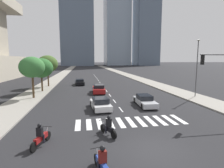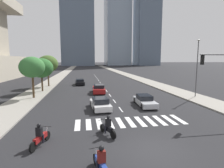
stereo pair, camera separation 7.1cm
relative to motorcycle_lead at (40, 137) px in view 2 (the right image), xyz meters
name	(u,v)px [view 2 (the right image)]	position (x,y,z in m)	size (l,w,h in m)	color
ground_plane	(152,150)	(6.69, -1.65, -0.58)	(800.00, 800.00, 0.00)	#232326
sidewalk_east	(151,83)	(18.28, 28.35, -0.51)	(4.00, 260.00, 0.15)	gray
sidewalk_west	(47,85)	(-4.91, 28.35, -0.51)	(4.00, 260.00, 0.15)	gray
crosswalk_near	(130,122)	(6.69, 3.36, -0.58)	(9.45, 2.64, 0.01)	silver
lane_divider_center	(100,82)	(6.69, 31.36, -0.58)	(0.14, 50.00, 0.01)	silver
motorcycle_lead	(40,137)	(0.00, 0.00, 0.00)	(1.00, 2.14, 1.49)	black
motorcycle_trailing	(108,127)	(4.37, 0.89, 0.00)	(1.07, 1.92, 1.49)	black
motorcycle_third	(101,163)	(3.46, -3.47, 0.00)	(0.83, 2.21, 1.49)	black
sedan_black_0	(80,82)	(1.98, 27.91, 0.00)	(2.10, 4.56, 1.25)	black
sedan_red_1	(99,89)	(5.19, 17.70, 0.05)	(2.10, 4.62, 1.38)	maroon
sedan_silver_2	(145,101)	(9.84, 8.64, -0.01)	(1.87, 4.70, 1.23)	#B7BABF
sedan_white_3	(100,104)	(4.50, 7.92, 0.00)	(2.14, 4.35, 1.28)	silver
street_lamp_east	(197,64)	(18.58, 11.90, 4.18)	(0.50, 0.24, 8.01)	#3F3F42
street_tree_nearest	(32,67)	(-4.11, 14.61, 3.77)	(3.35, 3.35, 5.65)	#4C3823
street_tree_second	(41,68)	(-4.11, 20.10, 3.43)	(3.81, 3.81, 5.50)	#4C3823
street_tree_third	(48,64)	(-4.11, 25.77, 3.98)	(3.94, 3.94, 6.09)	#4C3823
office_tower_left_skyline	(78,18)	(-1.39, 162.99, 42.63)	(29.16, 25.36, 87.48)	slate
office_tower_center_skyline	(117,2)	(37.87, 174.79, 62.30)	(23.57, 29.08, 138.42)	#8C9EB2
office_tower_right_skyline	(147,10)	(65.00, 162.43, 52.92)	(21.09, 23.29, 117.66)	slate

